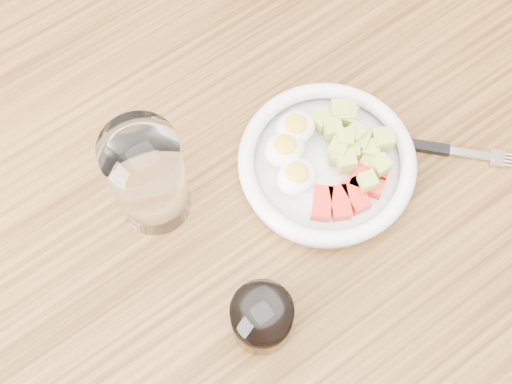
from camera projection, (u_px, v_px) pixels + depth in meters
The scene contains 6 objects.
ground at pixel (262, 330), 1.58m from camera, with size 4.00×4.00×0.00m, color brown.
dining_table at pixel (266, 230), 0.96m from camera, with size 1.50×0.90×0.77m.
bowl at pixel (326, 161), 0.87m from camera, with size 0.22×0.22×0.05m.
fork at pixel (433, 148), 0.89m from camera, with size 0.15×0.15×0.01m.
water_glass at pixel (148, 177), 0.80m from camera, with size 0.09×0.09×0.15m, color white.
coffee_glass at pixel (262, 319), 0.77m from camera, with size 0.07×0.07×0.08m.
Camera 1 is at (-0.19, -0.25, 1.58)m, focal length 50.00 mm.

